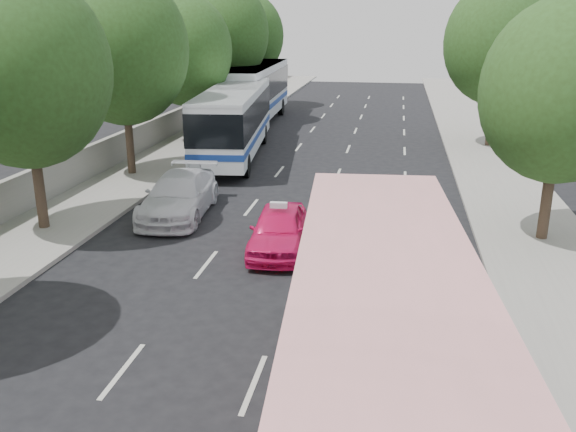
% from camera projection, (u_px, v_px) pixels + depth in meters
% --- Properties ---
extents(ground, '(120.00, 120.00, 0.00)m').
position_uv_depth(ground, '(232.00, 333.00, 14.67)').
color(ground, black).
rests_on(ground, ground).
extents(sidewalk_left, '(4.00, 90.00, 0.15)m').
position_uv_depth(sidewalk_left, '(179.00, 149.00, 34.77)').
color(sidewalk_left, '#9E998E').
rests_on(sidewalk_left, ground).
extents(sidewalk_right, '(4.00, 90.00, 0.12)m').
position_uv_depth(sidewalk_right, '(488.00, 161.00, 31.96)').
color(sidewalk_right, '#9E998E').
rests_on(sidewalk_right, ground).
extents(low_wall, '(0.30, 90.00, 1.50)m').
position_uv_depth(low_wall, '(148.00, 134.00, 34.81)').
color(low_wall, '#9E998E').
rests_on(low_wall, sidewalk_left).
extents(tree_left_b, '(5.70, 5.70, 8.88)m').
position_uv_depth(tree_left_b, '(24.00, 63.00, 19.82)').
color(tree_left_b, '#38281E').
rests_on(tree_left_b, ground).
extents(tree_left_c, '(6.00, 6.00, 9.35)m').
position_uv_depth(tree_left_c, '(123.00, 43.00, 27.24)').
color(tree_left_c, '#38281E').
rests_on(tree_left_c, ground).
extents(tree_left_d, '(5.52, 5.52, 8.60)m').
position_uv_depth(tree_left_d, '(185.00, 46.00, 34.86)').
color(tree_left_d, '#38281E').
rests_on(tree_left_d, ground).
extents(tree_left_e, '(6.30, 6.30, 9.82)m').
position_uv_depth(tree_left_e, '(224.00, 29.00, 42.08)').
color(tree_left_e, '#38281E').
rests_on(tree_left_e, ground).
extents(tree_left_f, '(5.88, 5.88, 9.16)m').
position_uv_depth(tree_left_f, '(249.00, 33.00, 49.74)').
color(tree_left_f, '#38281E').
rests_on(tree_left_f, ground).
extents(tree_right_near, '(5.10, 5.10, 7.95)m').
position_uv_depth(tree_right_near, '(565.00, 86.00, 19.03)').
color(tree_right_near, '#38281E').
rests_on(tree_right_near, ground).
extents(tree_right_far, '(6.00, 6.00, 9.35)m').
position_uv_depth(tree_right_far, '(501.00, 38.00, 33.66)').
color(tree_right_far, '#38281E').
rests_on(tree_right_far, ground).
extents(pink_bus, '(3.77, 11.59, 3.64)m').
position_uv_depth(pink_bus, '(385.00, 346.00, 9.70)').
color(pink_bus, pink).
rests_on(pink_bus, ground).
extents(pink_taxi, '(2.01, 4.39, 1.46)m').
position_uv_depth(pink_taxi, '(279.00, 229.00, 19.63)').
color(pink_taxi, '#EB145F').
rests_on(pink_taxi, ground).
extents(white_pickup, '(2.67, 5.66, 1.60)m').
position_uv_depth(white_pickup, '(179.00, 195.00, 23.13)').
color(white_pickup, silver).
rests_on(white_pickup, ground).
extents(tour_coach_front, '(3.99, 12.46, 3.66)m').
position_uv_depth(tour_coach_front, '(234.00, 117.00, 32.31)').
color(tour_coach_front, white).
rests_on(tour_coach_front, ground).
extents(tour_coach_rear, '(3.53, 13.77, 4.09)m').
position_uv_depth(tour_coach_rear, '(254.00, 89.00, 42.59)').
color(tour_coach_rear, silver).
rests_on(tour_coach_rear, ground).
extents(taxi_roof_sign, '(0.56, 0.22, 0.18)m').
position_uv_depth(taxi_roof_sign, '(279.00, 205.00, 19.37)').
color(taxi_roof_sign, silver).
rests_on(taxi_roof_sign, pink_taxi).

